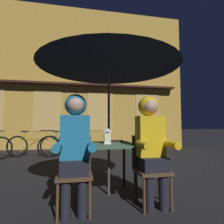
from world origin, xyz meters
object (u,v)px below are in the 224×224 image
at_px(person_right_hooded, 151,138).
at_px(book, 116,141).
at_px(patio_umbrella, 109,56).
at_px(bicycle_second, 34,146).
at_px(bicycle_third, 65,145).
at_px(chair_left, 75,168).
at_px(cafe_table, 109,150).
at_px(lantern, 107,135).
at_px(person_left_hooded, 75,139).
at_px(chair_right, 150,165).

xyz_separation_m(person_right_hooded, book, (-0.32, 0.64, -0.09)).
distance_m(patio_umbrella, bicycle_second, 4.24).
xyz_separation_m(person_right_hooded, bicycle_third, (-1.34, 3.77, -0.50)).
relative_size(patio_umbrella, chair_left, 2.66).
height_order(cafe_table, bicycle_second, bicycle_second).
relative_size(chair_left, book, 4.35).
bearing_deg(patio_umbrella, cafe_table, 0.00).
height_order(lantern, book, lantern).
height_order(patio_umbrella, person_left_hooded, patio_umbrella).
bearing_deg(bicycle_second, patio_umbrella, -61.94).
distance_m(patio_umbrella, person_right_hooded, 1.37).
xyz_separation_m(cafe_table, lantern, (-0.03, -0.04, 0.22)).
relative_size(cafe_table, chair_left, 0.85).
xyz_separation_m(lantern, book, (0.19, 0.26, -0.11)).
relative_size(patio_umbrella, book, 11.55).
height_order(chair_left, book, chair_left).
bearing_deg(bicycle_second, person_right_hooded, -59.08).
distance_m(chair_left, bicycle_second, 4.02).
bearing_deg(book, patio_umbrella, -124.79).
relative_size(chair_left, bicycle_second, 0.52).
bearing_deg(chair_left, bicycle_second, 109.52).
height_order(cafe_table, chair_right, chair_right).
xyz_separation_m(lantern, chair_right, (0.51, -0.32, -0.37)).
bearing_deg(bicycle_third, chair_right, -70.20).
xyz_separation_m(lantern, chair_left, (-0.45, -0.32, -0.37)).
bearing_deg(chair_right, lantern, 147.56).
bearing_deg(bicycle_third, lantern, -76.30).
bearing_deg(chair_right, person_right_hooded, -90.00).
height_order(chair_right, person_left_hooded, person_left_hooded).
relative_size(chair_right, person_left_hooded, 0.62).
bearing_deg(cafe_table, chair_left, -142.45).
relative_size(cafe_table, chair_right, 0.85).
distance_m(lantern, book, 0.34).
bearing_deg(patio_umbrella, bicycle_second, 118.06).
xyz_separation_m(patio_umbrella, chair_right, (0.48, -0.37, -1.57)).
xyz_separation_m(person_right_hooded, bicycle_second, (-2.30, 3.85, -0.50)).
xyz_separation_m(patio_umbrella, chair_left, (-0.48, -0.37, -1.57)).
relative_size(lantern, person_right_hooded, 0.17).
bearing_deg(bicycle_third, patio_umbrella, -75.63).
bearing_deg(cafe_table, person_right_hooded, -41.57).
bearing_deg(person_right_hooded, patio_umbrella, 138.43).
bearing_deg(chair_left, book, 42.48).
distance_m(patio_umbrella, chair_right, 1.68).
distance_m(bicycle_third, book, 3.31).
distance_m(cafe_table, lantern, 0.23).
distance_m(patio_umbrella, bicycle_third, 3.85).
distance_m(patio_umbrella, lantern, 1.20).
bearing_deg(patio_umbrella, book, 53.49).
bearing_deg(chair_right, bicycle_third, 109.80).
bearing_deg(lantern, person_left_hooded, -139.71).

